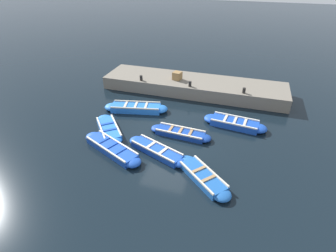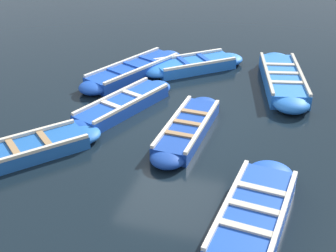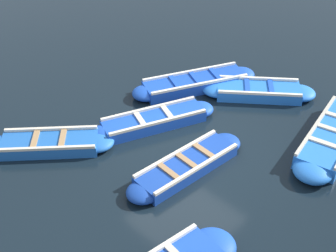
% 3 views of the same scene
% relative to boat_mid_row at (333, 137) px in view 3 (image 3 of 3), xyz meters
% --- Properties ---
extents(ground_plane, '(120.00, 120.00, 0.00)m').
position_rel_boat_mid_row_xyz_m(ground_plane, '(-2.38, -2.77, -0.19)').
color(ground_plane, black).
extents(boat_mid_row, '(1.73, 4.07, 0.44)m').
position_rel_boat_mid_row_xyz_m(boat_mid_row, '(0.00, 0.00, 0.00)').
color(boat_mid_row, blue).
rests_on(boat_mid_row, ground).
extents(boat_end_of_row, '(2.70, 2.92, 0.35)m').
position_rel_boat_mid_row_xyz_m(boat_end_of_row, '(-4.81, -5.17, -0.04)').
color(boat_end_of_row, '#1E59AD').
rests_on(boat_end_of_row, ground).
extents(boat_inner_gap, '(1.90, 3.47, 0.37)m').
position_rel_boat_mid_row_xyz_m(boat_inner_gap, '(-3.70, -2.68, -0.04)').
color(boat_inner_gap, '#1947B7').
rests_on(boat_inner_gap, ground).
extents(boat_alongside, '(0.96, 3.41, 0.35)m').
position_rel_boat_mid_row_xyz_m(boat_alongside, '(-1.85, -3.37, -0.04)').
color(boat_alongside, navy).
rests_on(boat_alongside, ground).
extents(boat_tucked, '(2.31, 3.85, 0.40)m').
position_rel_boat_mid_row_xyz_m(boat_tucked, '(-4.21, -0.52, -0.02)').
color(boat_tucked, '#1947B7').
rests_on(boat_tucked, ground).
extents(boat_bow_out, '(3.03, 2.74, 0.37)m').
position_rel_boat_mid_row_xyz_m(boat_bow_out, '(-2.64, 0.48, -0.04)').
color(boat_bow_out, blue).
rests_on(boat_bow_out, ground).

